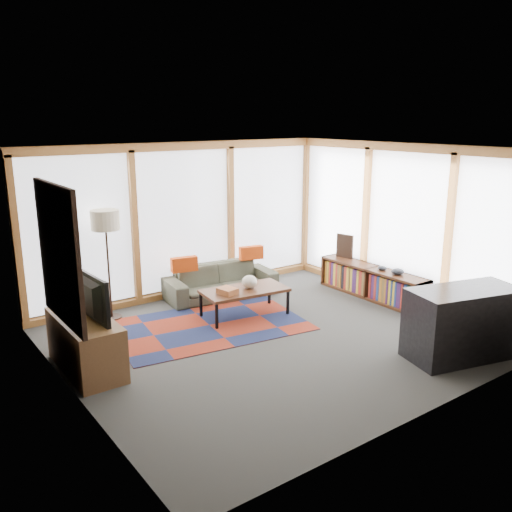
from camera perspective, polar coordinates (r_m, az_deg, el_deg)
ground at (r=7.65m, az=1.78°, el=-8.62°), size 5.50×5.50×0.00m
room_envelope at (r=7.92m, az=2.21°, el=3.85°), size 5.52×5.02×2.62m
rug at (r=8.10m, az=-4.94°, el=-7.28°), size 2.98×2.15×0.01m
sofa at (r=9.27m, az=-3.73°, el=-2.64°), size 1.97×0.97×0.55m
pillow_left at (r=8.87m, az=-7.57°, el=-0.86°), size 0.45×0.21×0.24m
pillow_right at (r=9.54m, az=-0.51°, el=0.35°), size 0.44×0.22×0.23m
floor_lamp at (r=8.38m, az=-15.28°, el=-0.97°), size 0.42×0.42×1.68m
coffee_table at (r=8.38m, az=-1.21°, el=-4.92°), size 1.37×0.80×0.43m
book_stack at (r=8.09m, az=-3.03°, el=-3.70°), size 0.27×0.31×0.09m
vase at (r=8.32m, az=-0.69°, el=-2.74°), size 0.24×0.24×0.21m
bookshelf at (r=9.40m, az=12.13°, el=-2.75°), size 0.39×2.13×0.53m
bowl_a at (r=8.99m, az=14.69°, el=-1.58°), size 0.21×0.21×0.10m
bowl_b at (r=9.18m, az=13.14°, el=-1.25°), size 0.16×0.16×0.07m
shelf_picture at (r=9.84m, az=9.32°, el=1.05°), size 0.12×0.32×0.42m
tv_console at (r=6.95m, az=-17.49°, el=-8.83°), size 0.55×1.32×0.66m
television at (r=6.70m, az=-17.76°, el=-4.16°), size 0.17×0.96×0.55m
bar_counter at (r=7.42m, az=20.96°, el=-6.61°), size 1.55×1.01×0.91m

